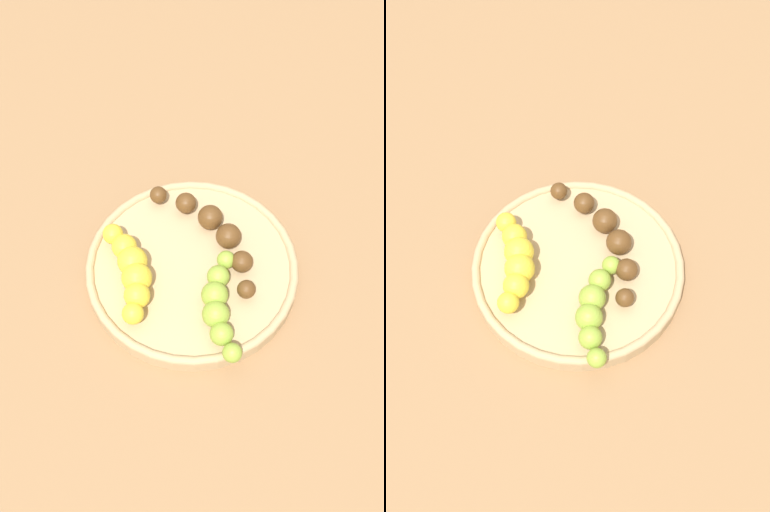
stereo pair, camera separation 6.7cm
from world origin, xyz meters
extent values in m
plane|color=#936D47|center=(0.00, 0.00, 0.00)|extent=(2.40, 2.40, 0.00)
cylinder|color=tan|center=(0.00, 0.00, 0.01)|extent=(0.24, 0.24, 0.02)
torus|color=tan|center=(0.00, 0.00, 0.02)|extent=(0.24, 0.24, 0.01)
sphere|color=#593819|center=(-0.03, 0.07, 0.03)|extent=(0.02, 0.02, 0.02)
sphere|color=#593819|center=(-0.04, 0.04, 0.03)|extent=(0.03, 0.03, 0.03)
sphere|color=#593819|center=(-0.05, 0.00, 0.03)|extent=(0.03, 0.03, 0.03)
sphere|color=#593819|center=(-0.05, -0.03, 0.03)|extent=(0.03, 0.03, 0.03)
sphere|color=#593819|center=(-0.04, -0.07, 0.03)|extent=(0.03, 0.03, 0.03)
sphere|color=#593819|center=(-0.02, -0.10, 0.03)|extent=(0.02, 0.02, 0.02)
sphere|color=yellow|center=(0.09, 0.02, 0.04)|extent=(0.02, 0.02, 0.02)
sphere|color=yellow|center=(0.08, 0.01, 0.04)|extent=(0.03, 0.03, 0.03)
sphere|color=yellow|center=(0.07, -0.01, 0.04)|extent=(0.03, 0.03, 0.03)
sphere|color=yellow|center=(0.06, -0.03, 0.04)|extent=(0.03, 0.03, 0.03)
sphere|color=yellow|center=(0.05, -0.06, 0.04)|extent=(0.03, 0.03, 0.03)
sphere|color=yellow|center=(0.06, -0.08, 0.04)|extent=(0.02, 0.02, 0.02)
sphere|color=#8CAD38|center=(-0.03, 0.02, 0.03)|extent=(0.02, 0.02, 0.02)
sphere|color=#8CAD38|center=(-0.01, 0.04, 0.03)|extent=(0.03, 0.03, 0.03)
sphere|color=#8CAD38|center=(0.01, 0.05, 0.03)|extent=(0.03, 0.03, 0.03)
sphere|color=#8CAD38|center=(0.02, 0.07, 0.03)|extent=(0.03, 0.03, 0.03)
sphere|color=#8CAD38|center=(0.03, 0.09, 0.03)|extent=(0.03, 0.03, 0.03)
sphere|color=#8CAD38|center=(0.03, 0.12, 0.03)|extent=(0.02, 0.02, 0.02)
camera|label=1|loc=(0.21, 0.29, 0.60)|focal=41.87mm
camera|label=2|loc=(0.15, 0.32, 0.60)|focal=41.87mm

